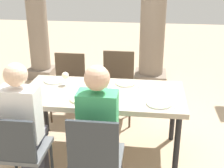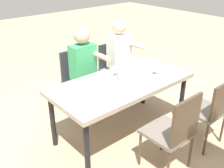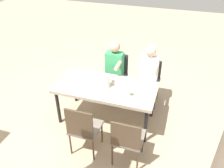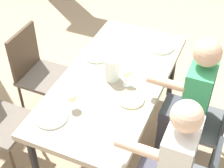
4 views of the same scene
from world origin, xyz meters
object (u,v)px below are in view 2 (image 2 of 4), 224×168
(dining_table, at_px, (122,86))
(plate_1, at_px, (121,71))
(chair_mid_north, at_px, (174,130))
(water_pitcher, at_px, (123,74))
(chair_west_north, at_px, (210,108))
(diner_woman_green, at_px, (86,71))
(chair_mid_south, at_px, (79,77))
(diner_man_white, at_px, (122,59))
(chair_west_south, at_px, (114,66))
(plate_2, at_px, (123,94))
(plate_3, at_px, (69,88))
(wine_glass_1, at_px, (117,68))
(plate_0, at_px, (170,74))
(wine_glass_0, at_px, (157,67))

(dining_table, relative_size, plate_1, 8.03)
(chair_mid_north, height_order, water_pitcher, water_pitcher)
(chair_west_north, relative_size, diner_woman_green, 0.68)
(chair_mid_south, height_order, diner_man_white, diner_man_white)
(chair_west_south, distance_m, plate_2, 1.40)
(plate_1, distance_m, water_pitcher, 0.32)
(chair_mid_north, relative_size, diner_woman_green, 0.73)
(plate_3, bearing_deg, chair_west_south, -153.44)
(chair_mid_south, distance_m, water_pitcher, 0.91)
(dining_table, relative_size, chair_mid_north, 1.88)
(wine_glass_1, bearing_deg, plate_3, -9.19)
(chair_west_south, xyz_separation_m, wine_glass_1, (0.58, 0.70, 0.34))
(chair_mid_south, distance_m, diner_man_white, 0.73)
(chair_west_north, xyz_separation_m, diner_man_white, (-0.00, -1.51, 0.17))
(diner_woman_green, height_order, plate_0, diner_woman_green)
(chair_mid_north, distance_m, diner_man_white, 1.67)
(chair_mid_south, bearing_deg, chair_west_south, 179.48)
(chair_mid_north, relative_size, chair_mid_south, 1.02)
(diner_woman_green, bearing_deg, plate_3, 37.89)
(chair_west_north, distance_m, chair_west_south, 1.68)
(wine_glass_0, relative_size, water_pitcher, 0.73)
(plate_1, height_order, plate_3, same)
(plate_0, xyz_separation_m, plate_2, (0.83, 0.01, 0.00))
(wine_glass_0, height_order, wine_glass_1, wine_glass_1)
(diner_woman_green, distance_m, plate_3, 0.67)
(diner_man_white, bearing_deg, plate_1, 45.41)
(dining_table, relative_size, diner_man_white, 1.37)
(plate_3, bearing_deg, wine_glass_1, 170.81)
(plate_1, distance_m, wine_glass_1, 0.22)
(plate_3, bearing_deg, diner_woman_green, -142.11)
(plate_2, distance_m, plate_3, 0.62)
(chair_west_south, bearing_deg, diner_woman_green, 15.78)
(dining_table, bearing_deg, plate_0, 157.74)
(plate_1, bearing_deg, plate_0, 130.55)
(chair_mid_north, xyz_separation_m, plate_3, (0.53, -1.08, 0.22))
(diner_man_white, xyz_separation_m, plate_0, (0.01, 0.91, 0.07))
(water_pitcher, bearing_deg, plate_3, -22.03)
(plate_2, bearing_deg, chair_mid_north, 104.54)
(chair_west_north, xyz_separation_m, wine_glass_1, (0.58, -0.98, 0.35))
(diner_woman_green, bearing_deg, chair_west_south, -164.22)
(chair_west_north, height_order, plate_1, chair_west_north)
(water_pitcher, bearing_deg, chair_mid_south, -84.92)
(chair_west_south, distance_m, wine_glass_1, 0.98)
(chair_mid_north, distance_m, plate_3, 1.23)
(plate_3, relative_size, water_pitcher, 1.19)
(chair_west_south, height_order, plate_0, chair_west_south)
(plate_1, bearing_deg, diner_woman_green, -58.09)
(dining_table, distance_m, plate_0, 0.66)
(dining_table, bearing_deg, chair_mid_north, 85.42)
(chair_west_north, bearing_deg, plate_3, -41.78)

